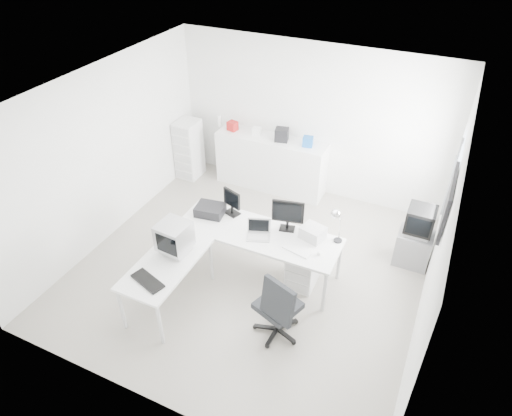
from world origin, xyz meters
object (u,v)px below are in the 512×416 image
at_px(laptop, 258,231).
at_px(office_chair, 278,303).
at_px(main_desk, 258,252).
at_px(tv_cabinet, 413,248).
at_px(drawer_pedestal, 303,267).
at_px(inkjet_printer, 210,210).
at_px(crt_tv, 420,222).
at_px(lcd_monitor_small, 232,203).
at_px(crt_monitor, 174,237).
at_px(side_desk, 169,282).
at_px(laser_printer, 313,233).
at_px(sideboard, 271,163).
at_px(lcd_monitor_large, 288,216).
at_px(filing_cabinet, 189,149).

bearing_deg(laptop, office_chair, -71.95).
xyz_separation_m(main_desk, tv_cabinet, (2.08, 1.19, -0.09)).
bearing_deg(drawer_pedestal, inkjet_printer, 178.15).
relative_size(drawer_pedestal, tv_cabinet, 1.06).
height_order(inkjet_printer, crt_tv, crt_tv).
height_order(main_desk, laptop, laptop).
relative_size(inkjet_printer, lcd_monitor_small, 1.03).
xyz_separation_m(crt_monitor, office_chair, (1.57, -0.11, -0.46)).
bearing_deg(office_chair, side_desk, -154.79).
xyz_separation_m(laser_printer, office_chair, (-0.03, -1.18, -0.29)).
bearing_deg(inkjet_printer, sideboard, 79.44).
bearing_deg(laser_printer, lcd_monitor_large, -169.20).
bearing_deg(office_chair, lcd_monitor_large, 126.93).
distance_m(crt_tv, filing_cabinet, 4.57).
bearing_deg(laser_printer, inkjet_printer, -160.62).
bearing_deg(side_desk, laser_printer, 39.52).
bearing_deg(drawer_pedestal, filing_cabinet, 148.25).
xyz_separation_m(lcd_monitor_large, laser_printer, (0.40, -0.03, -0.15)).
relative_size(inkjet_printer, filing_cabinet, 0.36).
xyz_separation_m(inkjet_printer, office_chair, (1.57, -1.06, -0.27)).
bearing_deg(crt_tv, side_desk, -142.02).
xyz_separation_m(drawer_pedestal, lcd_monitor_small, (-1.25, 0.20, 0.65)).
relative_size(lcd_monitor_large, office_chair, 0.44).
bearing_deg(filing_cabinet, laser_printer, -29.04).
height_order(crt_tv, sideboard, sideboard).
bearing_deg(inkjet_printer, lcd_monitor_large, -1.48).
bearing_deg(lcd_monitor_small, sideboard, 116.16).
bearing_deg(main_desk, inkjet_printer, 173.29).
relative_size(lcd_monitor_large, laptop, 1.36).
xyz_separation_m(office_chair, tv_cabinet, (1.36, 2.15, -0.27)).
xyz_separation_m(drawer_pedestal, sideboard, (-1.48, 2.21, 0.22)).
relative_size(main_desk, sideboard, 1.15).
height_order(inkjet_printer, tv_cabinet, inkjet_printer).
relative_size(main_desk, lcd_monitor_large, 5.01).
height_order(inkjet_printer, lcd_monitor_small, lcd_monitor_small).
distance_m(drawer_pedestal, tv_cabinet, 1.79).
height_order(side_desk, crt_monitor, crt_monitor).
relative_size(main_desk, drawer_pedestal, 4.00).
bearing_deg(inkjet_printer, crt_monitor, -98.60).
distance_m(side_desk, inkjet_printer, 1.28).
distance_m(side_desk, office_chair, 1.58).
relative_size(tv_cabinet, crt_tv, 1.13).
distance_m(inkjet_printer, filing_cabinet, 2.46).
relative_size(crt_monitor, sideboard, 0.25).
xyz_separation_m(side_desk, inkjet_printer, (0.00, 1.20, 0.45)).
bearing_deg(crt_monitor, main_desk, 49.51).
xyz_separation_m(lcd_monitor_small, tv_cabinet, (2.63, 0.94, -0.67)).
bearing_deg(crt_tv, sideboard, 159.52).
height_order(main_desk, lcd_monitor_small, lcd_monitor_small).
xyz_separation_m(lcd_monitor_small, crt_tv, (2.63, 0.94, -0.16)).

